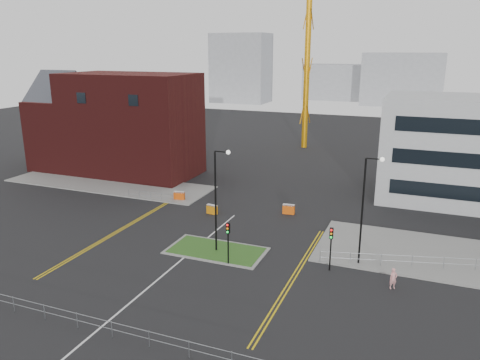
% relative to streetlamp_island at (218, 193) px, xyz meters
% --- Properties ---
extents(ground, '(200.00, 200.00, 0.00)m').
position_rel_streetlamp_island_xyz_m(ground, '(-2.22, -8.00, -5.41)').
color(ground, black).
rests_on(ground, ground).
extents(pavement_left, '(28.00, 8.00, 0.12)m').
position_rel_streetlamp_island_xyz_m(pavement_left, '(-22.22, 14.00, -5.35)').
color(pavement_left, slate).
rests_on(pavement_left, ground).
extents(pavement_right, '(24.00, 10.00, 0.12)m').
position_rel_streetlamp_island_xyz_m(pavement_right, '(19.78, 6.00, -5.35)').
color(pavement_right, slate).
rests_on(pavement_right, ground).
extents(island_kerb, '(8.60, 4.60, 0.08)m').
position_rel_streetlamp_island_xyz_m(island_kerb, '(-0.22, 0.00, -5.37)').
color(island_kerb, slate).
rests_on(island_kerb, ground).
extents(grass_island, '(8.00, 4.00, 0.12)m').
position_rel_streetlamp_island_xyz_m(grass_island, '(-0.22, 0.00, -5.35)').
color(grass_island, '#274918').
rests_on(grass_island, ground).
extents(brick_building, '(24.20, 10.07, 14.24)m').
position_rel_streetlamp_island_xyz_m(brick_building, '(-25.19, 20.00, 1.44)').
color(brick_building, '#411010').
rests_on(brick_building, ground).
extents(streetlamp_island, '(1.46, 0.36, 9.18)m').
position_rel_streetlamp_island_xyz_m(streetlamp_island, '(0.00, 0.00, 0.00)').
color(streetlamp_island, black).
rests_on(streetlamp_island, ground).
extents(streetlamp_right_near, '(1.46, 0.36, 9.18)m').
position_rel_streetlamp_island_xyz_m(streetlamp_right_near, '(12.00, 2.00, 0.00)').
color(streetlamp_right_near, black).
rests_on(streetlamp_right_near, ground).
extents(traffic_light_island, '(0.28, 0.33, 3.65)m').
position_rel_streetlamp_island_xyz_m(traffic_light_island, '(1.78, -2.02, -2.85)').
color(traffic_light_island, black).
rests_on(traffic_light_island, ground).
extents(traffic_light_right, '(0.28, 0.33, 3.65)m').
position_rel_streetlamp_island_xyz_m(traffic_light_right, '(9.78, -0.02, -2.85)').
color(traffic_light_right, black).
rests_on(traffic_light_right, ground).
extents(railing_front, '(24.05, 0.05, 1.10)m').
position_rel_streetlamp_island_xyz_m(railing_front, '(-2.22, -14.00, -4.63)').
color(railing_front, gray).
rests_on(railing_front, ground).
extents(railing_left, '(6.05, 0.05, 1.10)m').
position_rel_streetlamp_island_xyz_m(railing_left, '(-13.22, 10.00, -4.67)').
color(railing_left, gray).
rests_on(railing_left, ground).
extents(railing_right, '(19.05, 5.05, 1.10)m').
position_rel_streetlamp_island_xyz_m(railing_right, '(18.28, 3.50, -4.63)').
color(railing_right, gray).
rests_on(railing_right, ground).
extents(centre_line, '(0.15, 30.00, 0.01)m').
position_rel_streetlamp_island_xyz_m(centre_line, '(-2.22, -6.00, -5.41)').
color(centre_line, silver).
rests_on(centre_line, ground).
extents(yellow_left_a, '(0.12, 24.00, 0.01)m').
position_rel_streetlamp_island_xyz_m(yellow_left_a, '(-11.22, 2.00, -5.41)').
color(yellow_left_a, gold).
rests_on(yellow_left_a, ground).
extents(yellow_left_b, '(0.12, 24.00, 0.01)m').
position_rel_streetlamp_island_xyz_m(yellow_left_b, '(-10.92, 2.00, -5.41)').
color(yellow_left_b, gold).
rests_on(yellow_left_b, ground).
extents(yellow_right_a, '(0.12, 20.00, 0.01)m').
position_rel_streetlamp_island_xyz_m(yellow_right_a, '(7.28, -2.00, -5.41)').
color(yellow_right_a, gold).
rests_on(yellow_right_a, ground).
extents(yellow_right_b, '(0.12, 20.00, 0.01)m').
position_rel_streetlamp_island_xyz_m(yellow_right_b, '(7.58, -2.00, -5.41)').
color(yellow_right_b, gold).
rests_on(yellow_right_b, ground).
extents(skyline_a, '(18.00, 12.00, 22.00)m').
position_rel_streetlamp_island_xyz_m(skyline_a, '(-42.22, 112.00, 5.59)').
color(skyline_a, gray).
rests_on(skyline_a, ground).
extents(skyline_b, '(24.00, 12.00, 16.00)m').
position_rel_streetlamp_island_xyz_m(skyline_b, '(7.78, 122.00, 2.59)').
color(skyline_b, gray).
rests_on(skyline_b, ground).
extents(skyline_d, '(30.00, 12.00, 12.00)m').
position_rel_streetlamp_island_xyz_m(skyline_d, '(-10.22, 132.00, 0.59)').
color(skyline_d, gray).
rests_on(skyline_d, ground).
extents(pedestrian, '(0.71, 0.64, 1.62)m').
position_rel_streetlamp_island_xyz_m(pedestrian, '(14.73, -1.22, -4.60)').
color(pedestrian, pink).
rests_on(pedestrian, ground).
extents(barrier_left, '(1.32, 0.60, 1.07)m').
position_rel_streetlamp_island_xyz_m(barrier_left, '(-10.22, 11.46, -4.83)').
color(barrier_left, '#CD490B').
rests_on(barrier_left, ground).
extents(barrier_mid, '(1.26, 0.59, 1.02)m').
position_rel_streetlamp_island_xyz_m(barrier_mid, '(-4.66, 8.63, -4.86)').
color(barrier_mid, '#C7720B').
rests_on(barrier_mid, ground).
extents(barrier_right, '(1.30, 0.53, 1.07)m').
position_rel_streetlamp_island_xyz_m(barrier_right, '(3.03, 11.65, -4.83)').
color(barrier_right, '#DF540C').
rests_on(barrier_right, ground).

